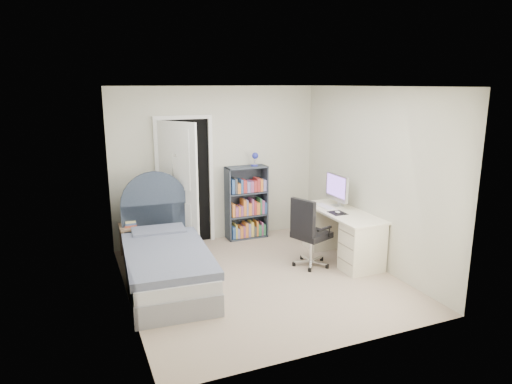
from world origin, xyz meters
name	(u,v)px	position (x,y,z in m)	size (l,w,h in m)	color
room_shell	(261,187)	(0.00, 0.00, 1.25)	(3.50, 3.70, 2.60)	gray
door	(180,184)	(-0.68, 1.55, 1.03)	(0.92, 0.72, 2.06)	black
bed	(165,261)	(-1.18, 0.38, 0.30)	(1.13, 2.18, 1.30)	gray
nightstand	(133,233)	(-1.44, 1.41, 0.40)	(0.41, 0.41, 0.60)	tan
floor_lamp	(176,212)	(-0.78, 1.46, 0.63)	(0.22, 0.22, 1.55)	silver
bookcase	(247,205)	(0.46, 1.65, 0.56)	(0.68, 0.29, 1.44)	#363E4A
desk	(341,232)	(1.41, 0.26, 0.39)	(0.59, 1.47, 1.21)	#F0E7C9
office_chair	(308,230)	(0.78, 0.14, 0.55)	(0.57, 0.58, 1.00)	silver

